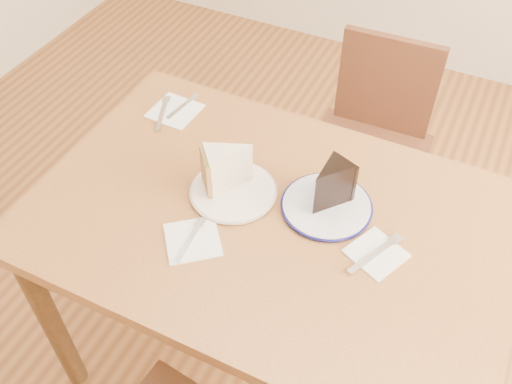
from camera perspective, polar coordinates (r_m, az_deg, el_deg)
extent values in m
plane|color=#552F16|center=(2.05, 1.05, -16.22)|extent=(4.00, 4.00, 0.00)
cube|color=brown|center=(1.44, 1.43, -2.87)|extent=(1.20, 0.80, 0.04)
cylinder|color=black|center=(1.81, -19.78, -12.14)|extent=(0.06, 0.06, 0.71)
cylinder|color=black|center=(2.11, -8.23, 1.76)|extent=(0.06, 0.06, 0.71)
cylinder|color=black|center=(1.90, 20.85, -8.41)|extent=(0.06, 0.06, 0.71)
cube|color=#34190F|center=(2.06, 10.76, 3.23)|extent=(0.42, 0.42, 0.04)
cylinder|color=#34190F|center=(2.33, 15.24, 0.56)|extent=(0.04, 0.04, 0.42)
cylinder|color=#34190F|center=(2.36, 7.19, 3.02)|extent=(0.04, 0.04, 0.42)
cylinder|color=#34190F|center=(2.09, 13.09, -5.68)|extent=(0.04, 0.04, 0.42)
cylinder|color=#34190F|center=(2.13, 4.19, -2.83)|extent=(0.04, 0.04, 0.42)
cube|color=#34190F|center=(2.07, 12.98, 10.49)|extent=(0.35, 0.04, 0.37)
cylinder|color=white|center=(1.47, -2.29, 0.06)|extent=(0.22, 0.22, 0.01)
cylinder|color=silver|center=(1.45, 7.07, -1.40)|extent=(0.22, 0.22, 0.01)
cube|color=white|center=(1.38, -6.35, -4.78)|extent=(0.18, 0.18, 0.00)
cube|color=white|center=(1.38, 11.93, -6.02)|extent=(0.16, 0.16, 0.00)
cube|color=white|center=(1.74, -8.14, 8.03)|extent=(0.14, 0.14, 0.00)
cube|color=white|center=(1.38, -6.60, -4.77)|extent=(0.03, 0.14, 0.00)
cube|color=silver|center=(1.37, 11.77, -6.11)|extent=(0.09, 0.16, 0.00)
cube|color=silver|center=(1.75, -7.36, 8.48)|extent=(0.03, 0.14, 0.00)
cube|color=silver|center=(1.73, -9.36, 7.76)|extent=(0.07, 0.15, 0.00)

